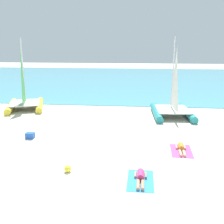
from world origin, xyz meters
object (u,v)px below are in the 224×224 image
beach_ball (68,169)px  sunbather_right (181,148)px  towel_left (140,180)px  towel_right (181,151)px  sunbather_left (141,177)px  sailboat_yellow (25,99)px  cooler_box (30,136)px  sailboat_teal (173,105)px

beach_ball → sunbather_right: bearing=29.5°
sunbather_right → towel_left: bearing=-119.6°
sunbather_right → towel_right: bearing=-90.0°
sunbather_left → sailboat_yellow: bearing=131.5°
towel_left → sunbather_right: sunbather_right is taller
towel_left → cooler_box: (-6.66, 4.47, 0.17)m
sunbather_right → beach_ball: beach_ball is taller
sunbather_right → cooler_box: (-8.84, 0.98, 0.05)m
sailboat_yellow → cooler_box: (3.48, -7.30, -0.73)m
sailboat_yellow → towel_right: sailboat_yellow is taller
sailboat_yellow → beach_ball: 13.30m
sunbather_left → towel_right: size_ratio=0.82×
sunbather_left → towel_right: sunbather_left is taller
beach_ball → towel_left: bearing=-7.7°
towel_right → cooler_box: 8.90m
sunbather_right → sailboat_teal: bearing=89.8°
towel_right → beach_ball: 6.17m
beach_ball → sailboat_teal: bearing=60.7°
sailboat_teal → towel_right: (-0.32, -7.21, -0.91)m
sunbather_left → beach_ball: size_ratio=4.79×
sunbather_left → sunbather_right: bearing=58.2°
towel_left → sunbather_left: 0.14m
towel_left → beach_ball: size_ratio=5.83×
sailboat_yellow → towel_left: sailboat_yellow is taller
towel_right → beach_ball: (-5.40, -2.99, 0.16)m
towel_left → sunbather_left: bearing=89.4°
sailboat_teal → sailboat_yellow: 12.69m
sailboat_yellow → towel_right: bearing=-53.2°
beach_ball → cooler_box: (-3.43, 4.03, 0.02)m
sailboat_teal → towel_left: sailboat_teal is taller
sunbather_left → beach_ball: bearing=174.1°
sailboat_teal → towel_left: size_ratio=3.24×
towel_left → sunbather_left: (0.00, 0.07, 0.13)m
towel_left → sunbather_right: (2.18, 3.49, 0.13)m
sailboat_teal → sunbather_left: bearing=-106.5°
sailboat_yellow → towel_left: 15.56m
sunbather_right → beach_ball: (-5.40, -3.05, 0.03)m
cooler_box → sailboat_yellow: bearing=115.5°
sailboat_yellow → towel_right: size_ratio=3.21×
towel_right → cooler_box: size_ratio=3.80×
towel_right → beach_ball: size_ratio=5.83×
beach_ball → cooler_box: bearing=130.4°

